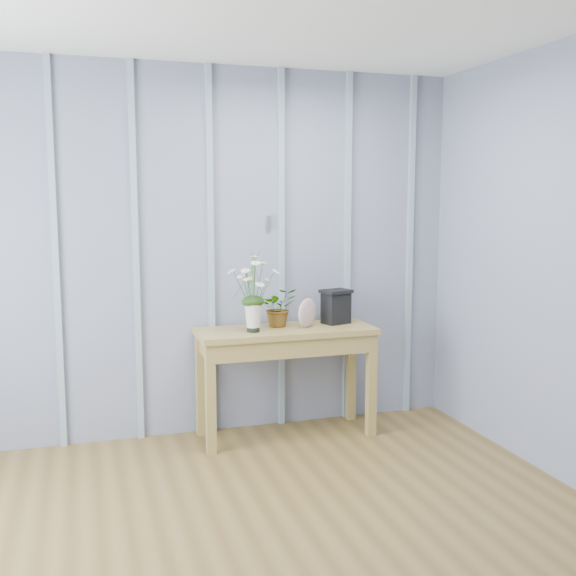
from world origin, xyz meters
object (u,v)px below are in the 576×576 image
object	(u,v)px
sideboard	(286,345)
felt_disc_vessel	(307,313)
daisy_vase	(253,282)
carved_box	(336,306)

from	to	relation	value
sideboard	felt_disc_vessel	distance (m)	0.26
sideboard	daisy_vase	xyz separation A→B (m)	(-0.24, -0.06, 0.44)
daisy_vase	felt_disc_vessel	world-z (taller)	daisy_vase
sideboard	daisy_vase	world-z (taller)	daisy_vase
sideboard	carved_box	bearing A→B (deg)	8.77
felt_disc_vessel	carved_box	world-z (taller)	carved_box
daisy_vase	carved_box	world-z (taller)	daisy_vase
daisy_vase	carved_box	size ratio (longest dim) A/B	2.20
sideboard	daisy_vase	distance (m)	0.51
sideboard	felt_disc_vessel	world-z (taller)	felt_disc_vessel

